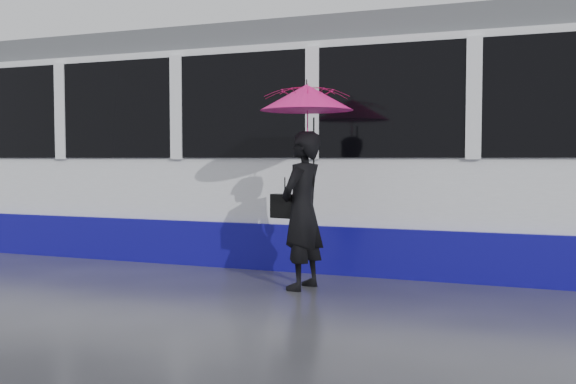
% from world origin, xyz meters
% --- Properties ---
extents(ground, '(90.00, 90.00, 0.00)m').
position_xyz_m(ground, '(0.00, 0.00, 0.00)').
color(ground, '#2B2B30').
rests_on(ground, ground).
extents(rails, '(34.00, 1.51, 0.02)m').
position_xyz_m(rails, '(0.00, 2.50, 0.01)').
color(rails, '#3F3D38').
rests_on(rails, ground).
extents(tram, '(26.00, 2.56, 3.35)m').
position_xyz_m(tram, '(-1.53, 2.50, 1.64)').
color(tram, white).
rests_on(tram, ground).
extents(woman, '(0.54, 0.72, 1.80)m').
position_xyz_m(woman, '(0.18, 0.27, 0.90)').
color(woman, black).
rests_on(woman, ground).
extents(umbrella, '(1.23, 1.23, 1.21)m').
position_xyz_m(umbrella, '(0.23, 0.27, 1.97)').
color(umbrella, '#E31358').
rests_on(umbrella, ground).
extents(handbag, '(0.34, 0.19, 0.46)m').
position_xyz_m(handbag, '(-0.04, 0.29, 0.94)').
color(handbag, black).
rests_on(handbag, ground).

